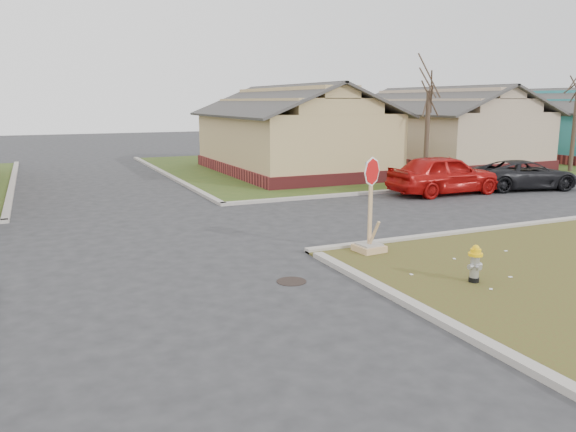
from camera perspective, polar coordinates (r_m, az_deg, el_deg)
name	(u,v)px	position (r m, az deg, el deg)	size (l,w,h in m)	color
ground	(184,289)	(11.81, -10.50, -7.26)	(120.00, 120.00, 0.00)	#29292C
verge_far_right	(449,160)	(38.12, 16.02, 5.49)	(37.00, 19.00, 0.05)	#314A1A
curbs	(141,236)	(16.54, -14.72, -2.00)	(80.00, 40.00, 0.12)	#A7A097
manhole	(291,281)	(12.05, 0.35, -6.65)	(0.64, 0.64, 0.01)	black
side_house_yellow	(291,132)	(30.19, 0.31, 8.57)	(7.60, 11.60, 4.70)	maroon
side_house_tan	(441,128)	(35.54, 15.30, 8.62)	(7.60, 11.60, 4.70)	maroon
side_house_teal	(559,125)	(42.60, 25.85, 8.31)	(7.60, 11.60, 4.70)	maroon
tree_mid_right	(427,137)	(26.88, 13.92, 7.78)	(0.22, 0.22, 4.20)	#3E2F24
tree_far_right	(574,127)	(34.15, 27.08, 8.07)	(0.22, 0.22, 4.76)	#3E2F24
fire_hydrant	(475,262)	(12.38, 18.46, -4.42)	(0.30, 0.30, 0.80)	black
stop_sign	(370,231)	(14.25, 8.30, -1.56)	(0.68, 0.66, 2.39)	tan
red_sedan	(444,174)	(24.05, 15.60, 4.11)	(1.94, 4.83, 1.65)	#AF0E0C
dark_pickup	(525,175)	(26.64, 22.96, 3.89)	(2.09, 4.54, 1.26)	black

